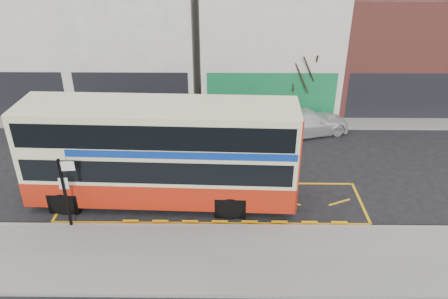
{
  "coord_description": "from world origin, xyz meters",
  "views": [
    {
      "loc": [
        0.75,
        -15.35,
        11.91
      ],
      "look_at": [
        0.56,
        2.0,
        2.57
      ],
      "focal_mm": 35.0,
      "sensor_mm": 36.0,
      "label": 1
    }
  ],
  "objects_px": {
    "double_decker_bus": "(161,153)",
    "street_tree_right": "(305,61)",
    "bus_stop_post": "(65,187)",
    "car_grey": "(232,117)",
    "car_silver": "(60,122)",
    "car_white": "(306,122)"
  },
  "relations": [
    {
      "from": "double_decker_bus",
      "to": "car_white",
      "type": "xyz_separation_m",
      "value": [
        7.77,
        7.22,
        -1.78
      ]
    },
    {
      "from": "bus_stop_post",
      "to": "street_tree_right",
      "type": "height_order",
      "value": "street_tree_right"
    },
    {
      "from": "car_silver",
      "to": "street_tree_right",
      "type": "height_order",
      "value": "street_tree_right"
    },
    {
      "from": "double_decker_bus",
      "to": "car_white",
      "type": "height_order",
      "value": "double_decker_bus"
    },
    {
      "from": "car_silver",
      "to": "car_white",
      "type": "xyz_separation_m",
      "value": [
        15.22,
        -0.17,
        0.13
      ]
    },
    {
      "from": "street_tree_right",
      "to": "car_silver",
      "type": "bearing_deg",
      "value": -171.33
    },
    {
      "from": "double_decker_bus",
      "to": "car_grey",
      "type": "distance_m",
      "value": 8.72
    },
    {
      "from": "car_silver",
      "to": "street_tree_right",
      "type": "distance_m",
      "value": 15.72
    },
    {
      "from": "double_decker_bus",
      "to": "car_silver",
      "type": "relative_size",
      "value": 3.27
    },
    {
      "from": "bus_stop_post",
      "to": "street_tree_right",
      "type": "relative_size",
      "value": 0.58
    },
    {
      "from": "bus_stop_post",
      "to": "car_grey",
      "type": "bearing_deg",
      "value": 49.76
    },
    {
      "from": "car_white",
      "to": "bus_stop_post",
      "type": "bearing_deg",
      "value": 111.73
    },
    {
      "from": "bus_stop_post",
      "to": "car_silver",
      "type": "relative_size",
      "value": 0.87
    },
    {
      "from": "bus_stop_post",
      "to": "car_grey",
      "type": "height_order",
      "value": "bus_stop_post"
    },
    {
      "from": "bus_stop_post",
      "to": "car_white",
      "type": "relative_size",
      "value": 0.61
    },
    {
      "from": "car_silver",
      "to": "car_grey",
      "type": "height_order",
      "value": "car_grey"
    },
    {
      "from": "car_silver",
      "to": "street_tree_right",
      "type": "relative_size",
      "value": 0.67
    },
    {
      "from": "double_decker_bus",
      "to": "street_tree_right",
      "type": "bearing_deg",
      "value": 53.37
    },
    {
      "from": "car_silver",
      "to": "double_decker_bus",
      "type": "bearing_deg",
      "value": -149.65
    },
    {
      "from": "bus_stop_post",
      "to": "car_silver",
      "type": "bearing_deg",
      "value": 106.0
    },
    {
      "from": "double_decker_bus",
      "to": "car_grey",
      "type": "height_order",
      "value": "double_decker_bus"
    },
    {
      "from": "bus_stop_post",
      "to": "car_white",
      "type": "xyz_separation_m",
      "value": [
        11.46,
        9.33,
        -1.31
      ]
    }
  ]
}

